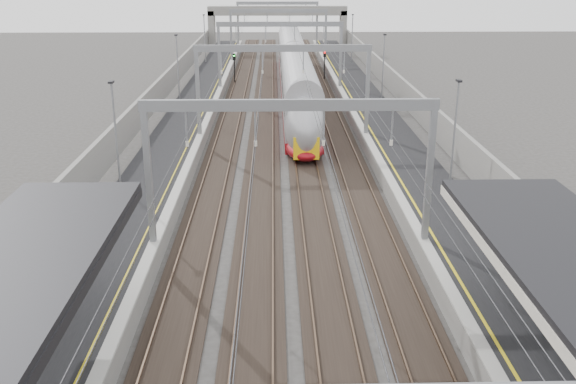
{
  "coord_description": "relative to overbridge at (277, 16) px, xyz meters",
  "views": [
    {
      "loc": [
        -0.68,
        -5.31,
        13.07
      ],
      "look_at": [
        0.0,
        25.05,
        2.28
      ],
      "focal_mm": 40.0,
      "sensor_mm": 36.0,
      "label": 1
    }
  ],
  "objects": [
    {
      "name": "overbridge",
      "position": [
        0.0,
        0.0,
        0.0
      ],
      "size": [
        22.0,
        2.2,
        6.9
      ],
      "color": "gray",
      "rests_on": "ground"
    },
    {
      "name": "signal_green",
      "position": [
        -5.2,
        -30.85,
        -2.89
      ],
      "size": [
        0.32,
        0.32,
        3.48
      ],
      "color": "black",
      "rests_on": "ground"
    },
    {
      "name": "overhead_line",
      "position": [
        0.0,
        -48.38,
        0.83
      ],
      "size": [
        13.0,
        140.0,
        6.6
      ],
      "color": "gray",
      "rests_on": "platform_left"
    },
    {
      "name": "wall_left",
      "position": [
        -11.2,
        -55.0,
        -3.71
      ],
      "size": [
        0.3,
        120.0,
        3.2
      ],
      "primitive_type": "cube",
      "color": "gray",
      "rests_on": "ground"
    },
    {
      "name": "signal_red_far",
      "position": [
        5.4,
        -28.22,
        -2.89
      ],
      "size": [
        0.32,
        0.32,
        3.48
      ],
      "color": "black",
      "rests_on": "ground"
    },
    {
      "name": "train",
      "position": [
        1.5,
        -39.78,
        -3.14
      ],
      "size": [
        2.81,
        51.13,
        4.43
      ],
      "color": "maroon",
      "rests_on": "ground"
    },
    {
      "name": "platform_left",
      "position": [
        -8.0,
        -55.0,
        -4.81
      ],
      "size": [
        4.0,
        120.0,
        1.0
      ],
      "primitive_type": "cube",
      "color": "black",
      "rests_on": "ground"
    },
    {
      "name": "tracks",
      "position": [
        0.0,
        -55.0,
        -5.26
      ],
      "size": [
        11.4,
        140.0,
        0.2
      ],
      "color": "black",
      "rests_on": "ground"
    },
    {
      "name": "signal_red_near",
      "position": [
        3.2,
        -35.32,
        -2.89
      ],
      "size": [
        0.32,
        0.32,
        3.48
      ],
      "color": "black",
      "rests_on": "ground"
    },
    {
      "name": "platform_right",
      "position": [
        8.0,
        -55.0,
        -4.81
      ],
      "size": [
        4.0,
        120.0,
        1.0
      ],
      "primitive_type": "cube",
      "color": "black",
      "rests_on": "ground"
    },
    {
      "name": "wall_right",
      "position": [
        11.2,
        -55.0,
        -3.71
      ],
      "size": [
        0.3,
        120.0,
        3.2
      ],
      "primitive_type": "cube",
      "color": "gray",
      "rests_on": "ground"
    }
  ]
}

